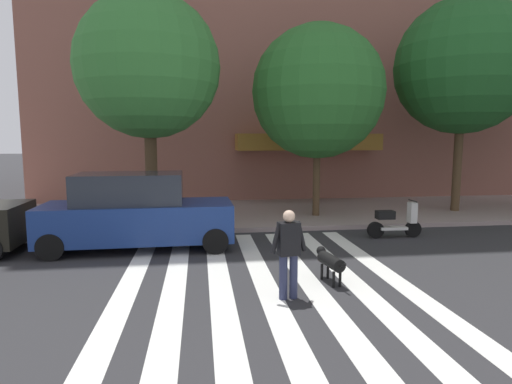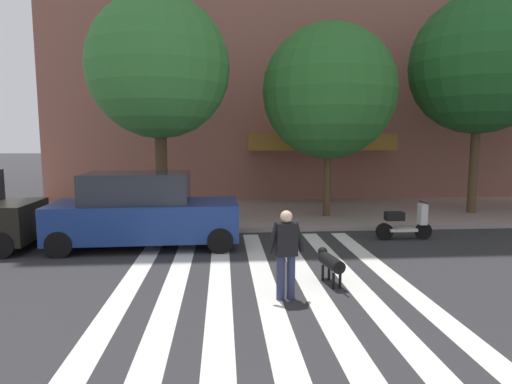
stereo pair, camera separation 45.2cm
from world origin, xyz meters
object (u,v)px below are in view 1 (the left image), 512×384
object	(u,v)px
parked_scooter	(395,222)
street_tree_middle	(318,92)
parked_car_behind_first	(136,213)
street_tree_nearest	(148,67)
street_tree_further	(463,67)
pedestrian_dog_walker	(289,249)
dog_on_leash	(330,261)

from	to	relation	value
parked_scooter	street_tree_middle	bearing A→B (deg)	116.19
parked_car_behind_first	street_tree_middle	world-z (taller)	street_tree_middle
parked_scooter	street_tree_nearest	distance (m)	8.88
street_tree_middle	street_tree_further	world-z (taller)	street_tree_further
parked_car_behind_first	pedestrian_dog_walker	size ratio (longest dim) A/B	3.01
street_tree_nearest	dog_on_leash	distance (m)	8.57
dog_on_leash	parked_scooter	bearing A→B (deg)	49.02
street_tree_further	dog_on_leash	bearing A→B (deg)	-135.85
pedestrian_dog_walker	street_tree_further	bearing A→B (deg)	43.37
parked_car_behind_first	parked_scooter	world-z (taller)	parked_car_behind_first
street_tree_middle	street_tree_further	size ratio (longest dim) A/B	0.85
parked_scooter	street_tree_nearest	world-z (taller)	street_tree_nearest
parked_scooter	street_tree_further	world-z (taller)	street_tree_further
parked_scooter	street_tree_further	distance (m)	7.30
street_tree_further	parked_car_behind_first	bearing A→B (deg)	-162.20
parked_car_behind_first	street_tree_nearest	world-z (taller)	street_tree_nearest
street_tree_further	pedestrian_dog_walker	distance (m)	12.10
street_tree_middle	pedestrian_dog_walker	world-z (taller)	street_tree_middle
pedestrian_dog_walker	parked_scooter	bearing A→B (deg)	46.51
street_tree_middle	dog_on_leash	world-z (taller)	street_tree_middle
parked_scooter	street_tree_middle	xyz separation A→B (m)	(-1.52, 3.10, 4.02)
parked_car_behind_first	street_tree_further	size ratio (longest dim) A/B	0.63
street_tree_nearest	pedestrian_dog_walker	size ratio (longest dim) A/B	4.41
pedestrian_dog_walker	dog_on_leash	bearing A→B (deg)	37.29
street_tree_further	dog_on_leash	distance (m)	11.15
parked_scooter	street_tree_further	xyz separation A→B (m)	(4.04, 3.37, 5.06)
parked_car_behind_first	street_tree_middle	size ratio (longest dim) A/B	0.74
street_tree_middle	pedestrian_dog_walker	distance (m)	8.62
street_tree_middle	parked_car_behind_first	bearing A→B (deg)	-149.81
parked_car_behind_first	street_tree_nearest	bearing A→B (deg)	86.98
street_tree_middle	pedestrian_dog_walker	xyz separation A→B (m)	(-2.57, -7.41, -3.58)
parked_car_behind_first	dog_on_leash	bearing A→B (deg)	-37.38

